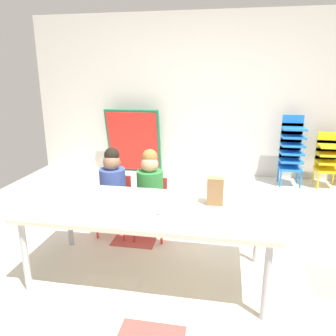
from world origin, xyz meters
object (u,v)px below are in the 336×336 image
object	(u,v)px
kid_chair_blue_stack	(292,147)
paper_plate_near_edge	(163,214)
seated_child_middle_seat	(150,186)
folded_activity_table	(134,142)
paper_bag_brown	(215,191)
seated_child_near_camera	(113,184)
kid_chair_yellow_stack	(328,156)
donut_powdered_on_plate	(163,211)
craft_table	(149,212)

from	to	relation	value
kid_chair_blue_stack	paper_plate_near_edge	xyz separation A→B (m)	(-1.40, -2.79, 0.04)
seated_child_middle_seat	folded_activity_table	xyz separation A→B (m)	(-0.80, 2.19, -0.02)
folded_activity_table	paper_plate_near_edge	size ratio (longest dim) A/B	6.04
kid_chair_blue_stack	paper_bag_brown	world-z (taller)	kid_chair_blue_stack
seated_child_near_camera	kid_chair_blue_stack	bearing A→B (deg)	44.45
kid_chair_yellow_stack	donut_powdered_on_plate	world-z (taller)	kid_chair_yellow_stack
donut_powdered_on_plate	paper_bag_brown	bearing A→B (deg)	35.77
folded_activity_table	donut_powdered_on_plate	size ratio (longest dim) A/B	9.79
seated_child_near_camera	folded_activity_table	bearing A→B (deg)	100.85
kid_chair_blue_stack	seated_child_near_camera	bearing A→B (deg)	-135.55
kid_chair_yellow_stack	donut_powdered_on_plate	distance (m)	3.39
craft_table	folded_activity_table	xyz separation A→B (m)	(-0.95, 2.83, -0.03)
folded_activity_table	donut_powdered_on_plate	bearing A→B (deg)	-69.83
craft_table	kid_chair_blue_stack	xyz separation A→B (m)	(1.53, 2.67, 0.01)
seated_child_middle_seat	kid_chair_blue_stack	xyz separation A→B (m)	(1.68, 2.02, 0.02)
seated_child_middle_seat	craft_table	bearing A→B (deg)	-77.44
seated_child_middle_seat	paper_bag_brown	size ratio (longest dim) A/B	4.17
paper_plate_near_edge	folded_activity_table	bearing A→B (deg)	110.17
kid_chair_yellow_stack	folded_activity_table	distance (m)	3.01
craft_table	donut_powdered_on_plate	xyz separation A→B (m)	(0.14, -0.12, 0.07)
craft_table	kid_chair_yellow_stack	bearing A→B (deg)	52.39
seated_child_near_camera	kid_chair_yellow_stack	bearing A→B (deg)	38.04
seated_child_middle_seat	folded_activity_table	world-z (taller)	folded_activity_table
craft_table	folded_activity_table	size ratio (longest dim) A/B	1.77
craft_table	seated_child_near_camera	bearing A→B (deg)	129.23
kid_chair_blue_stack	paper_plate_near_edge	world-z (taller)	kid_chair_blue_stack
folded_activity_table	donut_powdered_on_plate	world-z (taller)	folded_activity_table
kid_chair_yellow_stack	paper_plate_near_edge	xyz separation A→B (m)	(-1.92, -2.79, 0.16)
kid_chair_yellow_stack	paper_plate_near_edge	world-z (taller)	kid_chair_yellow_stack
seated_child_near_camera	paper_plate_near_edge	bearing A→B (deg)	-49.02
folded_activity_table	donut_powdered_on_plate	distance (m)	3.15
kid_chair_yellow_stack	paper_bag_brown	world-z (taller)	paper_bag_brown
kid_chair_yellow_stack	craft_table	bearing A→B (deg)	-127.61
folded_activity_table	paper_plate_near_edge	world-z (taller)	folded_activity_table
seated_child_middle_seat	paper_plate_near_edge	world-z (taller)	seated_child_middle_seat
seated_child_middle_seat	kid_chair_yellow_stack	size ratio (longest dim) A/B	1.15
seated_child_near_camera	kid_chair_yellow_stack	world-z (taller)	seated_child_near_camera
craft_table	donut_powdered_on_plate	size ratio (longest dim) A/B	17.30
craft_table	kid_chair_yellow_stack	distance (m)	3.37
paper_plate_near_edge	kid_chair_yellow_stack	bearing A→B (deg)	55.46
craft_table	paper_bag_brown	xyz separation A→B (m)	(0.51, 0.15, 0.16)
kid_chair_yellow_stack	paper_plate_near_edge	bearing A→B (deg)	-124.54
seated_child_near_camera	craft_table	bearing A→B (deg)	-50.77
kid_chair_blue_stack	paper_plate_near_edge	distance (m)	3.12
craft_table	paper_plate_near_edge	world-z (taller)	paper_plate_near_edge
folded_activity_table	paper_plate_near_edge	distance (m)	3.15
craft_table	kid_chair_blue_stack	distance (m)	3.08
kid_chair_yellow_stack	seated_child_middle_seat	bearing A→B (deg)	-137.42
kid_chair_blue_stack	donut_powdered_on_plate	world-z (taller)	kid_chair_blue_stack
paper_bag_brown	kid_chair_yellow_stack	bearing A→B (deg)	58.43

